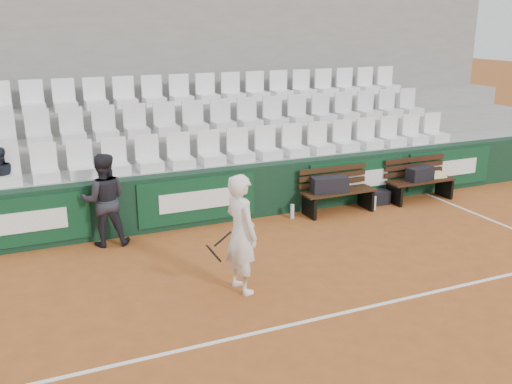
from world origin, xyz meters
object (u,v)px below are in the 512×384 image
bench_right (420,190)px  ball_kid (104,200)px  water_bottle_far (374,203)px  sports_bag_ground (377,197)px  sports_bag_right (420,174)px  sports_bag_left (330,185)px  tennis_player (241,234)px  water_bottle_near (292,211)px  bench_left (338,202)px

bench_right → ball_kid: size_ratio=0.95×
water_bottle_far → ball_kid: (-5.20, 0.28, 0.65)m
sports_bag_ground → sports_bag_right: bearing=-9.2°
bench_right → sports_bag_left: sports_bag_left is taller
sports_bag_left → water_bottle_far: size_ratio=2.49×
sports_bag_left → tennis_player: size_ratio=0.41×
water_bottle_near → water_bottle_far: 1.74m
sports_bag_ground → water_bottle_near: sports_bag_ground is taller
sports_bag_left → water_bottle_near: bearing=175.4°
bench_left → bench_right: size_ratio=1.00×
tennis_player → bench_left: bearing=38.0°
water_bottle_far → ball_kid: bearing=176.9°
bench_left → ball_kid: (-4.45, 0.13, 0.56)m
bench_left → sports_bag_left: 0.43m
sports_bag_left → water_bottle_far: sports_bag_left is taller
bench_right → water_bottle_far: size_ratio=5.36×
sports_bag_ground → water_bottle_near: size_ratio=1.70×
water_bottle_far → bench_right: bearing=7.0°
sports_bag_ground → water_bottle_far: (-0.28, -0.29, -0.00)m
sports_bag_right → sports_bag_left: bearing=180.0°
bench_left → sports_bag_left: (-0.21, -0.01, 0.37)m
sports_bag_left → sports_bag_right: bearing=-0.0°
sports_bag_ground → sports_bag_left: bearing=-173.2°
sports_bag_right → water_bottle_far: sports_bag_right is taller
tennis_player → ball_kid: (-1.43, 2.49, -0.06)m
water_bottle_far → sports_bag_left: bearing=171.5°
ball_kid → bench_left: bearing=-172.0°
bench_left → sports_bag_ground: size_ratio=3.20×
bench_left → water_bottle_far: (0.75, -0.15, -0.09)m
bench_left → ball_kid: ball_kid is taller
sports_bag_left → tennis_player: (-2.80, -2.35, 0.24)m
bench_left → sports_bag_ground: 1.04m
water_bottle_near → water_bottle_far: size_ratio=0.99×
sports_bag_right → water_bottle_near: bearing=178.8°
sports_bag_left → sports_bag_ground: (1.24, 0.15, -0.46)m
water_bottle_far → ball_kid: 5.25m
tennis_player → ball_kid: size_ratio=1.07×
bench_right → water_bottle_near: bearing=179.0°
water_bottle_far → water_bottle_near: bearing=173.3°
sports_bag_right → tennis_player: 5.51m
sports_bag_ground → water_bottle_near: 2.01m
tennis_player → sports_bag_left: bearing=40.0°
water_bottle_near → sports_bag_left: bearing=-4.6°
bench_left → water_bottle_near: size_ratio=5.43×
sports_bag_right → tennis_player: size_ratio=0.34×
water_bottle_far → tennis_player: 4.42m
sports_bag_right → water_bottle_far: (-1.21, -0.14, -0.45)m
sports_bag_right → ball_kid: size_ratio=0.37×
bench_left → ball_kid: size_ratio=0.95×
sports_bag_ground → water_bottle_near: (-2.01, -0.09, -0.00)m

